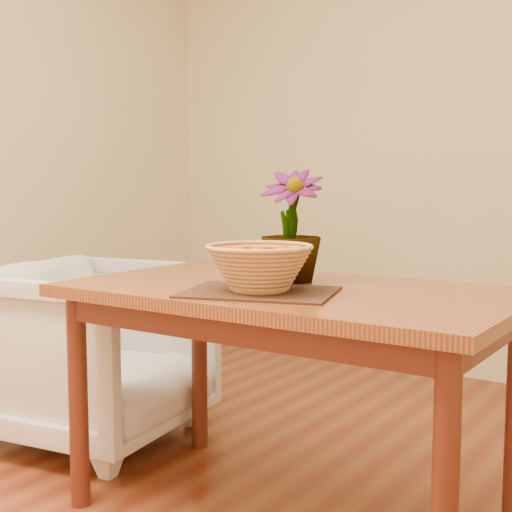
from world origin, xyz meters
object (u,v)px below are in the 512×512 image
Objects in this scene: potted_plant at (291,226)px; wicker_basket at (260,269)px; table at (290,314)px; armchair at (94,342)px.

wicker_basket is at bearing -97.61° from potted_plant.
table is 0.29m from potted_plant.
potted_plant is (-0.05, 0.25, 0.11)m from wicker_basket.
potted_plant is 1.12m from armchair.
potted_plant reaches higher than table.
table is 4.42× the size of wicker_basket.
wicker_basket is 0.39× the size of armchair.
wicker_basket reaches higher than armchair.
potted_plant is at bearing 120.54° from table.
wicker_basket is 0.86× the size of potted_plant.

